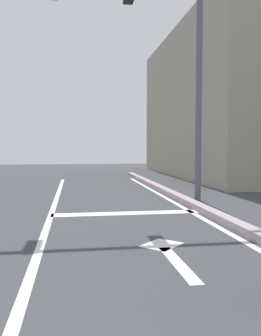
{
  "coord_description": "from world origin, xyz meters",
  "views": [
    {
      "loc": [
        0.51,
        0.22,
        1.41
      ],
      "look_at": [
        1.55,
        6.94,
        1.01
      ],
      "focal_mm": 38.91,
      "sensor_mm": 36.0,
      "label": 1
    }
  ],
  "objects": [
    {
      "name": "curb_strip",
      "position": [
        3.24,
        6.0,
        0.07
      ],
      "size": [
        0.24,
        24.0,
        0.14
      ],
      "primitive_type": "cube",
      "color": "#A7969A",
      "rests_on": "ground"
    },
    {
      "name": "stop_bar",
      "position": [
        1.58,
        7.77,
        0.0
      ],
      "size": [
        3.12,
        0.4,
        0.01
      ],
      "primitive_type": "cube",
      "color": "white",
      "rests_on": "ground"
    },
    {
      "name": "lane_arrow_stem",
      "position": [
        1.74,
        4.4,
        0.0
      ],
      "size": [
        0.16,
        1.4,
        0.01
      ],
      "primitive_type": "cube",
      "color": "white",
      "rests_on": "ground"
    },
    {
      "name": "lane_line_center",
      "position": [
        0.02,
        6.0,
        0.0
      ],
      "size": [
        0.12,
        20.0,
        0.01
      ],
      "primitive_type": "cube",
      "color": "white",
      "rests_on": "ground"
    },
    {
      "name": "lane_arrow_head",
      "position": [
        1.74,
        5.25,
        0.0
      ],
      "size": [
        0.71,
        0.71,
        0.01
      ],
      "primitive_type": "cube",
      "rotation": [
        0.0,
        0.0,
        0.79
      ],
      "color": "white",
      "rests_on": "ground"
    },
    {
      "name": "lane_line_curbside",
      "position": [
        2.99,
        6.0,
        0.0
      ],
      "size": [
        0.12,
        20.0,
        0.01
      ],
      "primitive_type": "cube",
      "color": "white",
      "rests_on": "ground"
    },
    {
      "name": "traffic_signal_mast",
      "position": [
        2.25,
        9.27,
        4.25
      ],
      "size": [
        5.57,
        0.34,
        5.9
      ],
      "color": "#535866",
      "rests_on": "ground"
    }
  ]
}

